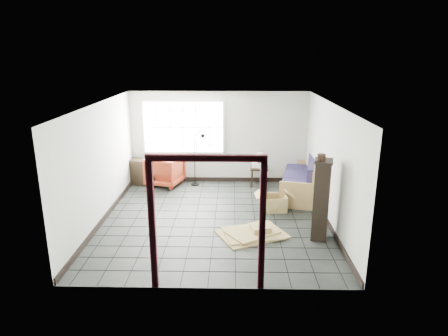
{
  "coord_description": "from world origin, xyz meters",
  "views": [
    {
      "loc": [
        0.39,
        -8.34,
        3.65
      ],
      "look_at": [
        0.2,
        0.3,
        1.12
      ],
      "focal_mm": 32.0,
      "sensor_mm": 36.0,
      "label": 1
    }
  ],
  "objects_px": {
    "armchair": "(165,169)",
    "side_table": "(259,170)",
    "futon_sofa": "(302,181)",
    "tall_shelf": "(321,199)"
  },
  "relations": [
    {
      "from": "futon_sofa",
      "to": "tall_shelf",
      "type": "relative_size",
      "value": 1.43
    },
    {
      "from": "armchair",
      "to": "side_table",
      "type": "height_order",
      "value": "armchair"
    },
    {
      "from": "armchair",
      "to": "tall_shelf",
      "type": "distance_m",
      "value": 4.94
    },
    {
      "from": "armchair",
      "to": "tall_shelf",
      "type": "height_order",
      "value": "tall_shelf"
    },
    {
      "from": "armchair",
      "to": "futon_sofa",
      "type": "bearing_deg",
      "value": -174.03
    },
    {
      "from": "armchair",
      "to": "side_table",
      "type": "bearing_deg",
      "value": -163.16
    },
    {
      "from": "side_table",
      "to": "tall_shelf",
      "type": "height_order",
      "value": "tall_shelf"
    },
    {
      "from": "futon_sofa",
      "to": "armchair",
      "type": "bearing_deg",
      "value": -178.99
    },
    {
      "from": "futon_sofa",
      "to": "side_table",
      "type": "bearing_deg",
      "value": 158.18
    },
    {
      "from": "futon_sofa",
      "to": "armchair",
      "type": "height_order",
      "value": "futon_sofa"
    }
  ]
}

